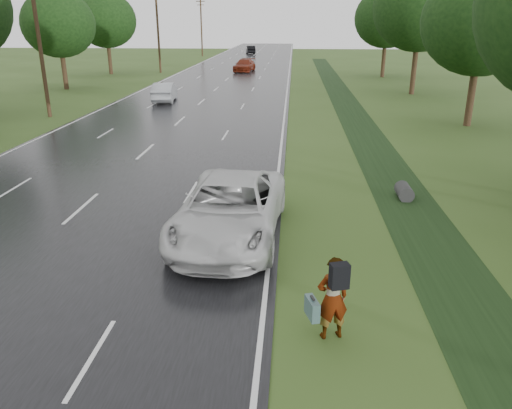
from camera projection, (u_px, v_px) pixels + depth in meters
The scene contains 18 objects.
road at pixel (223, 83), 52.05m from camera, with size 14.00×180.00×0.04m, color black.
edge_stripe_east at pixel (288, 83), 51.58m from camera, with size 0.12×180.00×0.01m, color silver.
edge_stripe_west at pixel (160, 82), 52.50m from camera, with size 0.12×180.00×0.01m, color silver.
center_line at pixel (223, 83), 52.04m from camera, with size 0.12×180.00×0.01m, color silver.
drainage_ditch at pixel (370, 143), 26.68m from camera, with size 2.20×120.00×0.56m.
utility_pole_mid at pixel (39, 37), 32.17m from camera, with size 1.60×0.26×10.00m.
utility_pole_far at pixel (158, 29), 60.22m from camera, with size 1.60×0.26×10.00m.
utility_pole_distant at pixel (201, 26), 88.26m from camera, with size 1.60×0.26×10.00m.
tree_east_c at pixel (482, 21), 29.04m from camera, with size 7.00×7.00×9.29m.
tree_east_d at pixel (421, 8), 41.80m from camera, with size 8.00×8.00×10.76m.
tree_east_f at pixel (387, 18), 55.18m from camera, with size 7.20×7.20×9.62m.
tree_west_d at pixel (58, 24), 45.38m from camera, with size 6.60×6.60×8.80m.
tree_west_f at pixel (106, 20), 58.40m from camera, with size 7.00×7.00×9.29m.
pedestrian at pixel (332, 297), 10.11m from camera, with size 0.95×0.73×1.84m.
white_pickup at pixel (230, 209), 14.88m from camera, with size 2.95×6.39×1.78m, color silver.
silver_sedan at pixel (165, 92), 39.93m from camera, with size 1.57×4.50×1.48m, color #9C9FA4.
far_car_red at pixel (245, 65), 62.88m from camera, with size 2.12×5.21×1.51m, color maroon.
far_car_dark at pixel (251, 50), 95.22m from camera, with size 1.58×4.52×1.49m, color black.
Camera 1 is at (7.29, -7.83, 6.24)m, focal length 35.00 mm.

